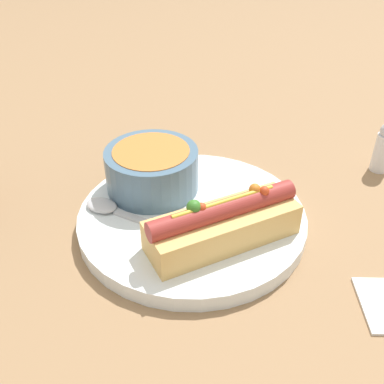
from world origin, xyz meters
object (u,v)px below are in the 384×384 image
Objects in this scene: soup_bowl at (152,168)px; salt_shaker at (384,147)px; spoon at (117,211)px; hot_dog at (223,224)px.

soup_bowl is 0.34m from salt_shaker.
spoon is at bearing -140.14° from soup_bowl.
hot_dog reaches higher than spoon.
hot_dog is at bearing -158.34° from salt_shaker.
hot_dog reaches higher than soup_bowl.
salt_shaker is (0.39, 0.03, 0.01)m from spoon.
soup_bowl is 0.90× the size of spoon.
soup_bowl is at bearing 177.90° from salt_shaker.
salt_shaker is (0.34, -0.01, -0.01)m from soup_bowl.
spoon is (-0.11, 0.08, -0.02)m from hot_dog.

